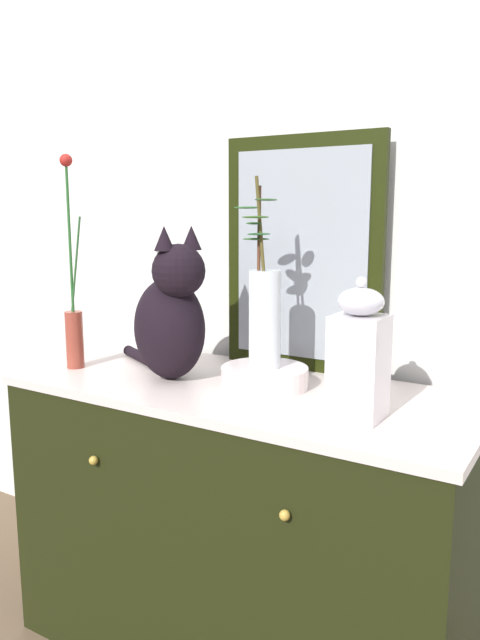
# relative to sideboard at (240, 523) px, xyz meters

# --- Properties ---
(wall_back) EXTENTS (4.40, 0.08, 2.60)m
(wall_back) POSITION_rel_sideboard_xyz_m (0.00, 0.34, 0.90)
(wall_back) COLOR silver
(wall_back) RESTS_ON ground_plane
(sideboard) EXTENTS (1.27, 0.56, 0.80)m
(sideboard) POSITION_rel_sideboard_xyz_m (0.00, 0.00, 0.00)
(sideboard) COLOR black
(sideboard) RESTS_ON ground_plane
(mirror_leaning) EXTENTS (0.49, 0.03, 0.68)m
(mirror_leaning) POSITION_rel_sideboard_xyz_m (0.06, 0.25, 0.74)
(mirror_leaning) COLOR black
(mirror_leaning) RESTS_ON sideboard
(cat_sitting) EXTENTS (0.44, 0.30, 0.43)m
(cat_sitting) POSITION_rel_sideboard_xyz_m (-0.20, -0.04, 0.58)
(cat_sitting) COLOR black
(cat_sitting) RESTS_ON sideboard
(vase_slim_green) EXTENTS (0.07, 0.05, 0.62)m
(vase_slim_green) POSITION_rel_sideboard_xyz_m (-0.52, -0.09, 0.55)
(vase_slim_green) COLOR brown
(vase_slim_green) RESTS_ON sideboard
(bowl_porcelain) EXTENTS (0.23, 0.23, 0.05)m
(bowl_porcelain) POSITION_rel_sideboard_xyz_m (0.06, 0.02, 0.43)
(bowl_porcelain) COLOR silver
(bowl_porcelain) RESTS_ON sideboard
(vase_glass_clear) EXTENTS (0.13, 0.13, 0.50)m
(vase_glass_clear) POSITION_rel_sideboard_xyz_m (0.06, 0.02, 0.60)
(vase_glass_clear) COLOR silver
(vase_glass_clear) RESTS_ON bowl_porcelain
(jar_lidded_porcelain) EXTENTS (0.11, 0.11, 0.32)m
(jar_lidded_porcelain) POSITION_rel_sideboard_xyz_m (0.36, -0.08, 0.54)
(jar_lidded_porcelain) COLOR silver
(jar_lidded_porcelain) RESTS_ON sideboard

